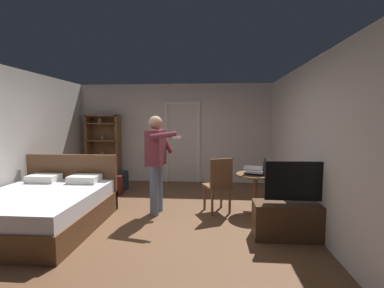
% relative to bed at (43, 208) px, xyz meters
% --- Properties ---
extents(ground_plane, '(6.43, 6.43, 0.00)m').
position_rel_bed_xyz_m(ground_plane, '(1.59, 0.24, -0.30)').
color(ground_plane, brown).
extents(wall_back, '(5.24, 0.12, 2.57)m').
position_rel_bed_xyz_m(wall_back, '(1.59, 3.22, 0.98)').
color(wall_back, silver).
rests_on(wall_back, ground_plane).
extents(wall_right, '(0.12, 6.08, 2.57)m').
position_rel_bed_xyz_m(wall_right, '(4.15, 0.24, 0.98)').
color(wall_right, silver).
rests_on(wall_right, ground_plane).
extents(doorway_frame, '(0.93, 0.08, 2.13)m').
position_rel_bed_xyz_m(doorway_frame, '(1.80, 3.14, 0.92)').
color(doorway_frame, white).
rests_on(doorway_frame, ground_plane).
extents(bed, '(1.69, 1.97, 1.02)m').
position_rel_bed_xyz_m(bed, '(0.00, 0.00, 0.00)').
color(bed, brown).
rests_on(bed, ground_plane).
extents(bookshelf, '(0.86, 0.32, 1.77)m').
position_rel_bed_xyz_m(bookshelf, '(-0.26, 2.99, 0.65)').
color(bookshelf, brown).
rests_on(bookshelf, ground_plane).
extents(tv_flatscreen, '(1.22, 0.40, 1.09)m').
position_rel_bed_xyz_m(tv_flatscreen, '(3.79, -0.09, 0.01)').
color(tv_flatscreen, '#4C331E').
rests_on(tv_flatscreen, ground_plane).
extents(side_table, '(0.69, 0.69, 0.70)m').
position_rel_bed_xyz_m(side_table, '(3.37, 0.93, 0.17)').
color(side_table, brown).
rests_on(side_table, ground_plane).
extents(laptop, '(0.41, 0.42, 0.15)m').
position_rel_bed_xyz_m(laptop, '(3.32, 0.89, 0.45)').
color(laptop, black).
rests_on(laptop, side_table).
extents(bottle_on_table, '(0.06, 0.06, 0.30)m').
position_rel_bed_xyz_m(bottle_on_table, '(3.51, 0.85, 0.52)').
color(bottle_on_table, '#363A2D').
rests_on(bottle_on_table, side_table).
extents(wooden_chair, '(0.56, 0.56, 0.99)m').
position_rel_bed_xyz_m(wooden_chair, '(2.71, 0.85, 0.24)').
color(wooden_chair, brown).
rests_on(wooden_chair, ground_plane).
extents(person_blue_shirt, '(0.62, 0.62, 1.73)m').
position_rel_bed_xyz_m(person_blue_shirt, '(1.62, 0.76, 0.70)').
color(person_blue_shirt, slate).
rests_on(person_blue_shirt, ground_plane).
extents(suitcase_dark, '(0.56, 0.41, 0.45)m').
position_rel_bed_xyz_m(suitcase_dark, '(0.32, 2.26, -0.08)').
color(suitcase_dark, '#1E2D38').
rests_on(suitcase_dark, ground_plane).
extents(suitcase_small, '(0.61, 0.45, 0.42)m').
position_rel_bed_xyz_m(suitcase_small, '(0.32, 1.87, -0.09)').
color(suitcase_small, '#4C1919').
rests_on(suitcase_small, ground_plane).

